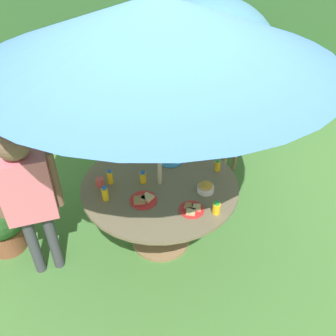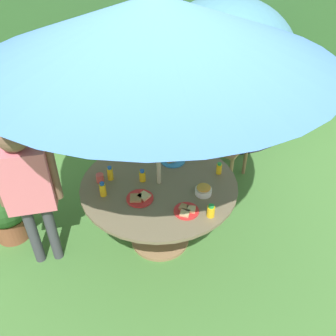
{
  "view_description": "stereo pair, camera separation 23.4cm",
  "coord_description": "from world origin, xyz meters",
  "px_view_note": "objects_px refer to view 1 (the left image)",
  "views": [
    {
      "loc": [
        -0.58,
        -2.21,
        2.55
      ],
      "look_at": [
        0.09,
        0.06,
        0.79
      ],
      "focal_mm": 37.74,
      "sensor_mm": 36.0,
      "label": 1
    },
    {
      "loc": [
        -0.36,
        -2.26,
        2.55
      ],
      "look_at": [
        0.09,
        0.06,
        0.79
      ],
      "focal_mm": 37.74,
      "sensor_mm": 36.0,
      "label": 2
    }
  ],
  "objects_px": {
    "garden_table": "(160,199)",
    "snack_bowl": "(206,188)",
    "juice_bottle_far_right": "(218,166)",
    "juice_bottle_far_left": "(143,177)",
    "child_in_pink_shirt": "(26,188)",
    "plate_near_right": "(170,160)",
    "juice_bottle_near_left": "(110,177)",
    "juice_bottle_center_back": "(201,149)",
    "juice_bottle_mid_right": "(216,208)",
    "patio_umbrella": "(157,27)",
    "cup_near": "(100,182)",
    "wooden_chair": "(216,131)",
    "dome_tent": "(206,62)",
    "plate_center_front": "(192,209)",
    "child_in_blue_shirt": "(162,110)",
    "plate_back_edge": "(143,200)",
    "juice_bottle_mid_left": "(105,194)"
  },
  "relations": [
    {
      "from": "plate_back_edge",
      "to": "juice_bottle_near_left",
      "type": "distance_m",
      "value": 0.37
    },
    {
      "from": "dome_tent",
      "to": "juice_bottle_far_left",
      "type": "distance_m",
      "value": 2.56
    },
    {
      "from": "juice_bottle_far_left",
      "to": "plate_near_right",
      "type": "bearing_deg",
      "value": 36.98
    },
    {
      "from": "juice_bottle_far_left",
      "to": "child_in_pink_shirt",
      "type": "bearing_deg",
      "value": -174.79
    },
    {
      "from": "juice_bottle_far_right",
      "to": "juice_bottle_center_back",
      "type": "xyz_separation_m",
      "value": [
        -0.05,
        0.28,
        0.0
      ]
    },
    {
      "from": "child_in_pink_shirt",
      "to": "garden_table",
      "type": "bearing_deg",
      "value": 0.0
    },
    {
      "from": "garden_table",
      "to": "snack_bowl",
      "type": "bearing_deg",
      "value": -32.67
    },
    {
      "from": "plate_near_right",
      "to": "juice_bottle_far_left",
      "type": "distance_m",
      "value": 0.38
    },
    {
      "from": "plate_back_edge",
      "to": "plate_near_right",
      "type": "xyz_separation_m",
      "value": [
        0.36,
        0.46,
        -0.0
      ]
    },
    {
      "from": "plate_near_right",
      "to": "juice_bottle_mid_left",
      "type": "relative_size",
      "value": 1.75
    },
    {
      "from": "plate_back_edge",
      "to": "juice_bottle_mid_left",
      "type": "distance_m",
      "value": 0.3
    },
    {
      "from": "plate_center_front",
      "to": "plate_near_right",
      "type": "bearing_deg",
      "value": 87.53
    },
    {
      "from": "snack_bowl",
      "to": "juice_bottle_near_left",
      "type": "distance_m",
      "value": 0.79
    },
    {
      "from": "snack_bowl",
      "to": "juice_bottle_mid_right",
      "type": "xyz_separation_m",
      "value": [
        -0.01,
        -0.25,
        0.01
      ]
    },
    {
      "from": "juice_bottle_mid_right",
      "to": "garden_table",
      "type": "bearing_deg",
      "value": 123.88
    },
    {
      "from": "plate_back_edge",
      "to": "wooden_chair",
      "type": "bearing_deg",
      "value": 45.04
    },
    {
      "from": "wooden_chair",
      "to": "plate_back_edge",
      "type": "xyz_separation_m",
      "value": [
        -1.09,
        -1.09,
        0.18
      ]
    },
    {
      "from": "plate_near_right",
      "to": "juice_bottle_near_left",
      "type": "relative_size",
      "value": 1.73
    },
    {
      "from": "child_in_pink_shirt",
      "to": "plate_near_right",
      "type": "relative_size",
      "value": 6.34
    },
    {
      "from": "patio_umbrella",
      "to": "child_in_pink_shirt",
      "type": "relative_size",
      "value": 1.69
    },
    {
      "from": "juice_bottle_far_left",
      "to": "juice_bottle_mid_left",
      "type": "bearing_deg",
      "value": -159.07
    },
    {
      "from": "dome_tent",
      "to": "plate_near_right",
      "type": "relative_size",
      "value": 10.19
    },
    {
      "from": "juice_bottle_near_left",
      "to": "cup_near",
      "type": "distance_m",
      "value": 0.09
    },
    {
      "from": "plate_center_front",
      "to": "wooden_chair",
      "type": "bearing_deg",
      "value": 59.67
    },
    {
      "from": "patio_umbrella",
      "to": "cup_near",
      "type": "distance_m",
      "value": 1.31
    },
    {
      "from": "juice_bottle_near_left",
      "to": "juice_bottle_mid_left",
      "type": "relative_size",
      "value": 1.01
    },
    {
      "from": "juice_bottle_mid_right",
      "to": "juice_bottle_far_left",
      "type": "bearing_deg",
      "value": 130.64
    },
    {
      "from": "snack_bowl",
      "to": "juice_bottle_mid_right",
      "type": "bearing_deg",
      "value": -93.29
    },
    {
      "from": "plate_near_right",
      "to": "patio_umbrella",
      "type": "bearing_deg",
      "value": -121.62
    },
    {
      "from": "dome_tent",
      "to": "juice_bottle_near_left",
      "type": "distance_m",
      "value": 2.65
    },
    {
      "from": "plate_back_edge",
      "to": "child_in_pink_shirt",
      "type": "bearing_deg",
      "value": 169.92
    },
    {
      "from": "wooden_chair",
      "to": "juice_bottle_mid_right",
      "type": "bearing_deg",
      "value": -68.65
    },
    {
      "from": "wooden_chair",
      "to": "juice_bottle_far_left",
      "type": "distance_m",
      "value": 1.36
    },
    {
      "from": "plate_back_edge",
      "to": "juice_bottle_center_back",
      "type": "height_order",
      "value": "juice_bottle_center_back"
    },
    {
      "from": "juice_bottle_near_left",
      "to": "juice_bottle_center_back",
      "type": "distance_m",
      "value": 0.89
    },
    {
      "from": "plate_near_right",
      "to": "child_in_pink_shirt",
      "type": "bearing_deg",
      "value": -165.38
    },
    {
      "from": "plate_center_front",
      "to": "juice_bottle_center_back",
      "type": "xyz_separation_m",
      "value": [
        0.33,
        0.69,
        0.04
      ]
    },
    {
      "from": "child_in_blue_shirt",
      "to": "juice_bottle_center_back",
      "type": "distance_m",
      "value": 0.64
    },
    {
      "from": "child_in_blue_shirt",
      "to": "child_in_pink_shirt",
      "type": "relative_size",
      "value": 0.98
    },
    {
      "from": "juice_bottle_far_right",
      "to": "juice_bottle_far_left",
      "type": "bearing_deg",
      "value": 178.19
    },
    {
      "from": "garden_table",
      "to": "plate_center_front",
      "type": "distance_m",
      "value": 0.45
    },
    {
      "from": "patio_umbrella",
      "to": "juice_bottle_near_left",
      "type": "bearing_deg",
      "value": 162.77
    },
    {
      "from": "garden_table",
      "to": "plate_near_right",
      "type": "xyz_separation_m",
      "value": [
        0.17,
        0.28,
        0.19
      ]
    },
    {
      "from": "patio_umbrella",
      "to": "cup_near",
      "type": "relative_size",
      "value": 32.37
    },
    {
      "from": "juice_bottle_far_left",
      "to": "juice_bottle_mid_left",
      "type": "relative_size",
      "value": 0.86
    },
    {
      "from": "wooden_chair",
      "to": "dome_tent",
      "type": "relative_size",
      "value": 0.41
    },
    {
      "from": "child_in_blue_shirt",
      "to": "juice_bottle_mid_right",
      "type": "relative_size",
      "value": 13.03
    },
    {
      "from": "child_in_pink_shirt",
      "to": "plate_center_front",
      "type": "height_order",
      "value": "child_in_pink_shirt"
    },
    {
      "from": "wooden_chair",
      "to": "juice_bottle_near_left",
      "type": "bearing_deg",
      "value": -103.91
    },
    {
      "from": "dome_tent",
      "to": "plate_back_edge",
      "type": "distance_m",
      "value": 2.78
    }
  ]
}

